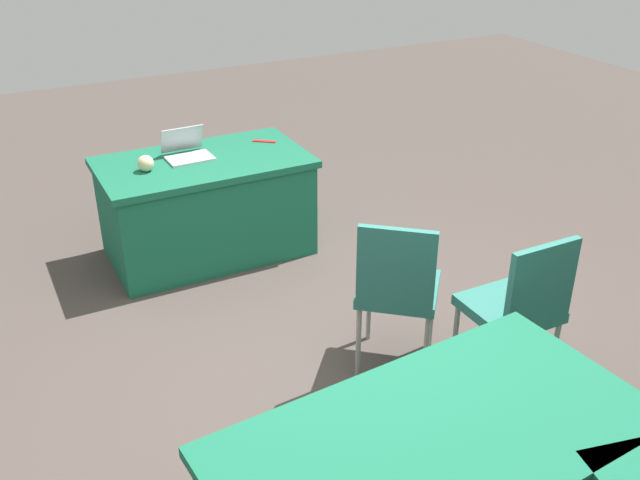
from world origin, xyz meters
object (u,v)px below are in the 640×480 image
(chair_tucked_left, at_px, (520,304))
(chair_tucked_right, at_px, (397,285))
(yarn_ball, at_px, (146,163))
(scissors_red, at_px, (264,141))
(laptop_silver, at_px, (187,152))
(table_foreground, at_px, (206,207))

(chair_tucked_left, bearing_deg, chair_tucked_right, 135.48)
(yarn_ball, height_order, scissors_red, yarn_ball)
(laptop_silver, height_order, scissors_red, laptop_silver)
(table_foreground, distance_m, yarn_ball, 0.60)
(scissors_red, bearing_deg, chair_tucked_right, -54.36)
(scissors_red, bearing_deg, yarn_ball, -132.15)
(table_foreground, xyz_separation_m, chair_tucked_right, (-0.47, 1.86, 0.19))
(scissors_red, bearing_deg, laptop_silver, -137.58)
(table_foreground, height_order, laptop_silver, laptop_silver)
(chair_tucked_right, height_order, yarn_ball, chair_tucked_right)
(chair_tucked_right, bearing_deg, table_foreground, 144.16)
(laptop_silver, bearing_deg, chair_tucked_right, 104.50)
(chair_tucked_right, relative_size, scissors_red, 5.43)
(laptop_silver, bearing_deg, chair_tucked_left, 111.59)
(chair_tucked_left, bearing_deg, scissors_red, 99.32)
(table_foreground, xyz_separation_m, laptop_silver, (0.08, -0.09, 0.41))
(laptop_silver, xyz_separation_m, yarn_ball, (0.34, 0.12, 0.02))
(yarn_ball, bearing_deg, chair_tucked_left, 120.70)
(chair_tucked_left, distance_m, chair_tucked_right, 0.66)
(yarn_ball, xyz_separation_m, scissors_red, (-0.96, -0.17, -0.05))
(chair_tucked_left, xyz_separation_m, laptop_silver, (1.02, -2.41, 0.22))
(chair_tucked_left, relative_size, chair_tucked_right, 1.00)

